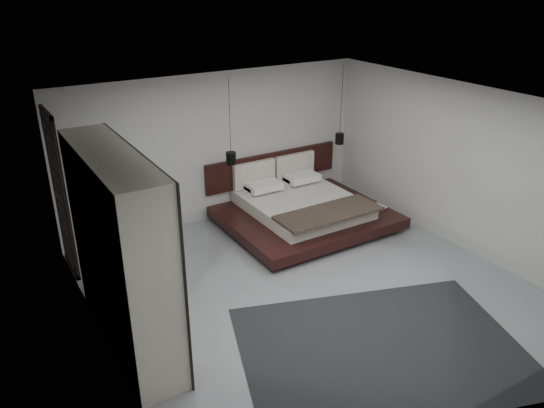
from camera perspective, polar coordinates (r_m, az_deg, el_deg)
floor at (r=8.23m, az=3.90°, el=-8.80°), size 6.00×6.00×0.00m
ceiling at (r=7.13m, az=4.53°, el=10.55°), size 6.00×6.00×0.00m
wall_back at (r=10.00m, az=-5.85°, el=6.05°), size 6.00×0.00×6.00m
wall_front at (r=5.71m, az=22.15°, el=-10.15°), size 6.00×0.00×6.00m
wall_left at (r=6.46m, az=-18.16°, el=-5.39°), size 0.00×6.00×6.00m
wall_right at (r=9.53m, az=19.11°, el=3.93°), size 0.00×6.00×6.00m
lattice_screen at (r=8.72m, az=-21.83°, el=1.00°), size 0.05×0.90×2.60m
bed at (r=10.05m, az=3.21°, el=-0.48°), size 2.97×2.47×1.11m
book_lower at (r=10.28m, az=10.98°, el=-0.41°), size 0.21×0.28×0.03m
book_upper at (r=10.24m, az=11.02°, el=-0.37°), size 0.21×0.28×0.02m
pendant_left at (r=9.46m, az=-4.43°, el=4.97°), size 0.18×0.18×1.53m
pendant_right at (r=10.74m, az=7.28°, el=7.03°), size 0.17×0.17×1.55m
wardrobe at (r=6.73m, az=-15.94°, el=-5.06°), size 0.62×2.61×2.56m
rug at (r=7.14m, az=11.67°, el=-14.98°), size 4.17×3.54×0.02m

